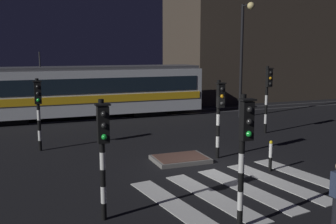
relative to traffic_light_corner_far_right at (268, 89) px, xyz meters
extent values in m
plane|color=black|center=(-5.43, -4.61, -2.28)|extent=(120.00, 120.00, 0.00)
cube|color=#59595E|center=(-5.43, 7.12, -2.27)|extent=(80.00, 0.12, 0.03)
cube|color=#59595E|center=(-5.43, 8.56, -2.27)|extent=(80.00, 0.12, 0.03)
cube|color=silver|center=(-8.00, -7.15, -2.27)|extent=(1.33, 4.42, 0.02)
cube|color=silver|center=(-6.71, -6.96, -2.27)|extent=(1.33, 4.42, 0.02)
cube|color=silver|center=(-5.43, -6.77, -2.27)|extent=(1.33, 4.42, 0.02)
cube|color=silver|center=(-4.14, -6.58, -2.27)|extent=(1.33, 4.42, 0.02)
cube|color=silver|center=(-2.86, -6.39, -2.27)|extent=(1.33, 4.42, 0.02)
cube|color=slate|center=(-6.13, -3.15, -2.20)|extent=(2.08, 1.52, 0.16)
cube|color=brown|center=(-6.13, -3.15, -2.11)|extent=(1.87, 1.36, 0.02)
cylinder|color=black|center=(0.00, 0.09, -2.04)|extent=(0.14, 0.14, 0.49)
cylinder|color=white|center=(0.00, 0.09, -1.54)|extent=(0.14, 0.14, 0.49)
cylinder|color=black|center=(0.00, 0.09, -1.05)|extent=(0.14, 0.14, 0.49)
cylinder|color=white|center=(0.00, 0.09, -0.55)|extent=(0.14, 0.14, 0.49)
cylinder|color=black|center=(0.00, 0.09, -0.06)|extent=(0.14, 0.14, 0.49)
cylinder|color=white|center=(0.00, 0.09, 0.44)|extent=(0.14, 0.14, 0.49)
cylinder|color=black|center=(0.00, 0.09, 0.93)|extent=(0.14, 0.14, 0.49)
cube|color=black|center=(0.00, -0.08, 0.58)|extent=(0.28, 0.20, 0.90)
sphere|color=black|center=(0.00, -0.19, 0.86)|extent=(0.14, 0.14, 0.14)
sphere|color=orange|center=(0.00, -0.19, 0.58)|extent=(0.14, 0.14, 0.14)
sphere|color=black|center=(0.00, -0.19, 0.30)|extent=(0.14, 0.14, 0.14)
cube|color=black|center=(0.00, -0.08, 1.07)|extent=(0.36, 0.24, 0.04)
cylinder|color=black|center=(-4.58, -3.27, -2.06)|extent=(0.14, 0.14, 0.45)
cylinder|color=white|center=(-4.58, -3.27, -1.62)|extent=(0.14, 0.14, 0.45)
cylinder|color=black|center=(-4.58, -3.27, -1.17)|extent=(0.14, 0.14, 0.45)
cylinder|color=white|center=(-4.58, -3.27, -0.73)|extent=(0.14, 0.14, 0.45)
cylinder|color=black|center=(-4.58, -3.27, -0.28)|extent=(0.14, 0.14, 0.45)
cylinder|color=white|center=(-4.58, -3.27, 0.16)|extent=(0.14, 0.14, 0.45)
cylinder|color=black|center=(-4.58, -3.27, 0.61)|extent=(0.14, 0.14, 0.45)
cube|color=black|center=(-4.58, -3.44, 0.23)|extent=(0.28, 0.20, 0.90)
sphere|color=black|center=(-4.58, -3.55, 0.51)|extent=(0.14, 0.14, 0.14)
sphere|color=orange|center=(-4.58, -3.55, 0.23)|extent=(0.14, 0.14, 0.14)
sphere|color=black|center=(-4.58, -3.55, -0.05)|extent=(0.14, 0.14, 0.14)
cube|color=black|center=(-4.58, -3.44, 0.72)|extent=(0.36, 0.24, 0.04)
cylinder|color=black|center=(-7.05, -9.03, -2.05)|extent=(0.14, 0.14, 0.47)
cylinder|color=white|center=(-7.05, -9.03, -1.58)|extent=(0.14, 0.14, 0.47)
cylinder|color=black|center=(-7.05, -9.03, -1.12)|extent=(0.14, 0.14, 0.47)
cylinder|color=white|center=(-7.05, -9.03, -0.65)|extent=(0.14, 0.14, 0.47)
cylinder|color=black|center=(-7.05, -9.03, -0.18)|extent=(0.14, 0.14, 0.47)
cylinder|color=white|center=(-7.05, -9.03, 0.29)|extent=(0.14, 0.14, 0.47)
cylinder|color=black|center=(-7.05, -9.03, 0.75)|extent=(0.14, 0.14, 0.47)
cube|color=black|center=(-7.05, -9.20, 0.39)|extent=(0.28, 0.20, 0.90)
sphere|color=black|center=(-7.05, -9.31, 0.67)|extent=(0.14, 0.14, 0.14)
sphere|color=black|center=(-7.05, -9.31, 0.39)|extent=(0.14, 0.14, 0.14)
sphere|color=green|center=(-7.05, -9.31, 0.11)|extent=(0.14, 0.14, 0.14)
cube|color=black|center=(-7.05, -9.20, 0.88)|extent=(0.36, 0.24, 0.04)
cylinder|color=black|center=(-11.10, 0.49, -2.06)|extent=(0.14, 0.14, 0.44)
cylinder|color=white|center=(-11.10, 0.49, -1.62)|extent=(0.14, 0.14, 0.44)
cylinder|color=black|center=(-11.10, 0.49, -1.18)|extent=(0.14, 0.14, 0.44)
cylinder|color=white|center=(-11.10, 0.49, -0.74)|extent=(0.14, 0.14, 0.44)
cylinder|color=black|center=(-11.10, 0.49, -0.29)|extent=(0.14, 0.14, 0.44)
cylinder|color=white|center=(-11.10, 0.49, 0.15)|extent=(0.14, 0.14, 0.44)
cylinder|color=black|center=(-11.10, 0.49, 0.59)|extent=(0.14, 0.14, 0.44)
cube|color=black|center=(-11.10, 0.32, 0.21)|extent=(0.28, 0.20, 0.90)
sphere|color=black|center=(-11.10, 0.21, 0.49)|extent=(0.14, 0.14, 0.14)
sphere|color=black|center=(-11.10, 0.21, 0.21)|extent=(0.14, 0.14, 0.14)
sphere|color=green|center=(-11.10, 0.21, -0.07)|extent=(0.14, 0.14, 0.14)
cube|color=black|center=(-11.10, 0.32, 0.70)|extent=(0.36, 0.24, 0.04)
cylinder|color=black|center=(-10.01, -7.37, -2.06)|extent=(0.14, 0.14, 0.44)
cylinder|color=white|center=(-10.01, -7.37, -1.62)|extent=(0.14, 0.14, 0.44)
cylinder|color=black|center=(-10.01, -7.37, -1.18)|extent=(0.14, 0.14, 0.44)
cylinder|color=white|center=(-10.01, -7.37, -0.74)|extent=(0.14, 0.14, 0.44)
cylinder|color=black|center=(-10.01, -7.37, -0.30)|extent=(0.14, 0.14, 0.44)
cylinder|color=white|center=(-10.01, -7.37, 0.14)|extent=(0.14, 0.14, 0.44)
cylinder|color=black|center=(-10.01, -7.37, 0.59)|extent=(0.14, 0.14, 0.44)
cube|color=black|center=(-10.01, -7.54, 0.21)|extent=(0.28, 0.20, 0.90)
sphere|color=black|center=(-10.01, -7.65, 0.49)|extent=(0.14, 0.14, 0.14)
sphere|color=black|center=(-10.01, -7.65, 0.21)|extent=(0.14, 0.14, 0.14)
sphere|color=green|center=(-10.01, -7.65, -0.07)|extent=(0.14, 0.14, 0.14)
cube|color=black|center=(-10.01, -7.54, 0.70)|extent=(0.36, 0.24, 0.04)
cylinder|color=black|center=(1.32, 4.78, 1.23)|extent=(0.18, 0.18, 7.02)
cylinder|color=black|center=(1.32, 4.33, 4.64)|extent=(0.10, 0.90, 0.10)
sphere|color=#F9E08C|center=(1.32, 3.88, 4.56)|extent=(0.44, 0.44, 0.44)
cube|color=silver|center=(-8.23, 7.84, -0.58)|extent=(15.42, 2.50, 2.70)
cube|color=yellow|center=(-8.23, 6.57, -0.93)|extent=(15.11, 0.04, 0.44)
cube|color=yellow|center=(-8.23, 9.11, -0.93)|extent=(15.11, 0.04, 0.44)
cube|color=black|center=(-8.23, 6.58, -0.13)|extent=(14.64, 0.03, 0.90)
cube|color=#4C4C51|center=(-8.23, 7.84, 0.87)|extent=(15.11, 2.30, 0.20)
cylinder|color=#262628|center=(-10.54, 7.84, 1.37)|extent=(0.08, 0.08, 1.00)
cube|color=black|center=(-3.99, 7.84, -2.11)|extent=(2.20, 2.00, 0.35)
cube|color=black|center=(-12.47, 7.84, -2.11)|extent=(2.20, 2.00, 0.35)
sphere|color=#F9F2CC|center=(-0.47, 7.84, -0.98)|extent=(0.24, 0.24, 0.24)
cylinder|color=black|center=(-3.63, -5.46, -2.03)|extent=(0.12, 0.12, 0.50)
cylinder|color=white|center=(-3.63, -5.46, -1.53)|extent=(0.12, 0.12, 0.50)
sphere|color=yellow|center=(-3.63, -5.46, -1.23)|extent=(0.12, 0.12, 0.12)
cube|color=#42382D|center=(8.06, 14.04, 2.91)|extent=(14.15, 8.00, 10.38)
camera|label=1|loc=(-11.91, -16.85, 2.00)|focal=42.33mm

